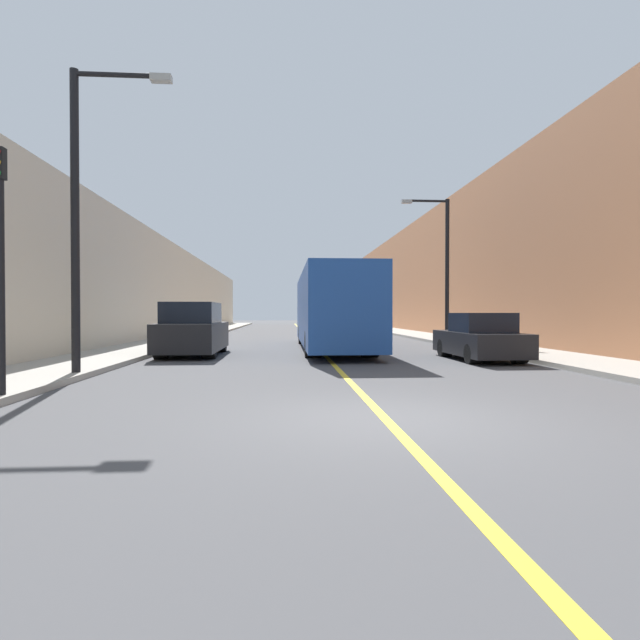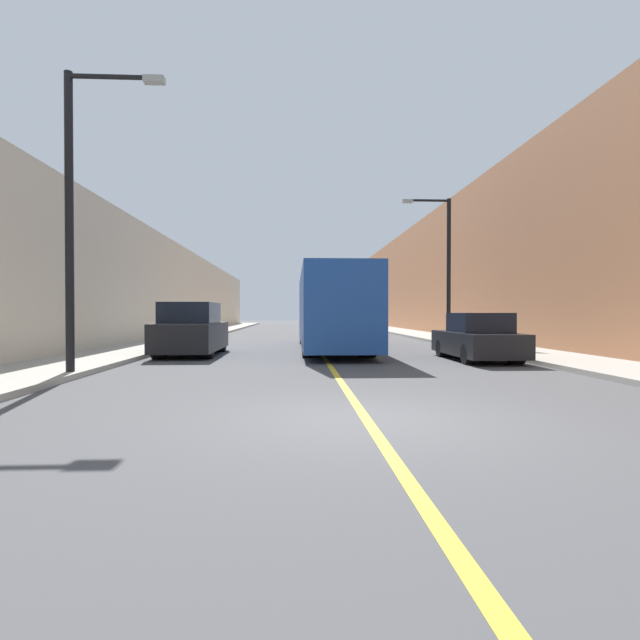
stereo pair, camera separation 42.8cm
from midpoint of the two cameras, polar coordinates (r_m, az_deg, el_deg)
ground_plane at (r=7.49m, az=5.90°, el=-11.27°), size 200.00×200.00×0.00m
sidewalk_left at (r=37.78m, az=-13.70°, el=-1.49°), size 2.81×72.00×0.15m
sidewalk_right at (r=38.29m, az=9.32°, el=-1.44°), size 2.81×72.00×0.15m
building_row_left at (r=38.50m, az=-18.72°, el=3.14°), size 4.00×72.00×6.34m
building_row_right at (r=39.30m, az=14.20°, el=5.05°), size 4.00×72.00×8.99m
road_center_line at (r=37.27m, az=-2.11°, el=-1.60°), size 0.16×72.00×0.01m
bus at (r=21.45m, az=0.71°, el=1.24°), size 2.58×12.73×3.23m
parked_suv_left at (r=19.02m, az=-14.95°, el=-1.23°), size 2.05×4.84×1.95m
car_right_near at (r=17.37m, az=17.13°, el=-2.08°), size 1.84×4.36×1.57m
street_lamp_left at (r=13.59m, az=-26.23°, el=12.16°), size 2.38×0.24×7.23m
street_lamp_right at (r=25.28m, az=13.41°, el=6.63°), size 2.38×0.24×7.00m
traffic_light at (r=10.40m, az=-33.67°, el=5.66°), size 0.16×0.18×4.28m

